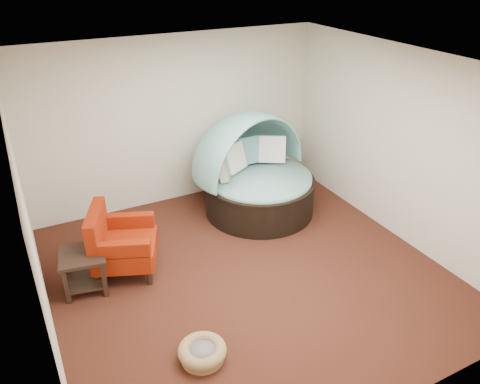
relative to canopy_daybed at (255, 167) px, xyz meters
name	(u,v)px	position (x,y,z in m)	size (l,w,h in m)	color
floor	(247,272)	(-0.95, -1.50, -0.77)	(5.00, 5.00, 0.00)	#441F13
wall_back	(177,121)	(-0.95, 1.00, 0.63)	(5.00, 5.00, 0.00)	beige
wall_front	(393,303)	(-0.95, -4.00, 0.63)	(5.00, 5.00, 0.00)	beige
wall_left	(30,231)	(-3.45, -1.50, 0.63)	(5.00, 5.00, 0.00)	beige
wall_right	(400,146)	(1.55, -1.50, 0.63)	(5.00, 5.00, 0.00)	beige
ceiling	(249,66)	(-0.95, -1.50, 2.03)	(5.00, 5.00, 0.00)	white
canopy_daybed	(255,167)	(0.00, 0.00, 0.00)	(2.25, 2.20, 1.66)	black
pet_basket	(202,352)	(-2.08, -2.62, -0.67)	(0.61, 0.61, 0.18)	olive
red_armchair	(120,243)	(-2.44, -0.68, -0.32)	(1.07, 1.07, 0.97)	black
side_table	(84,266)	(-2.95, -0.84, -0.42)	(0.66, 0.66, 0.54)	black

